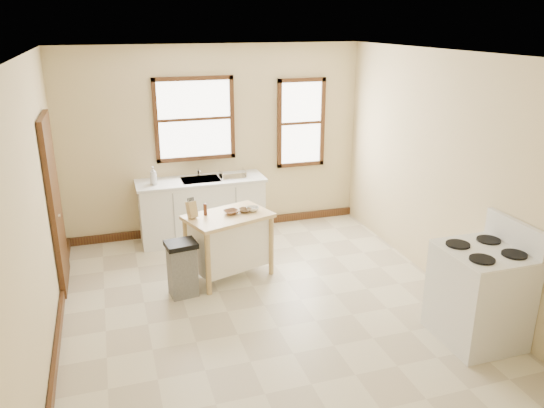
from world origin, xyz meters
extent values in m
plane|color=beige|center=(0.00, 0.00, 0.00)|extent=(5.00, 5.00, 0.00)
plane|color=white|center=(0.00, 0.00, 2.80)|extent=(5.00, 5.00, 0.00)
cube|color=beige|center=(0.00, 2.50, 1.40)|extent=(4.50, 0.04, 2.80)
cube|color=beige|center=(-2.25, 0.00, 1.40)|extent=(0.04, 5.00, 2.80)
cube|color=beige|center=(2.25, 0.00, 1.40)|extent=(0.04, 5.00, 2.80)
cube|color=#3C1E10|center=(-2.21, 1.30, 1.05)|extent=(0.06, 0.90, 2.10)
cube|color=#3C1E10|center=(0.00, 2.47, 0.06)|extent=(4.50, 0.04, 0.12)
cube|color=#3C1E10|center=(-2.22, 0.00, 0.06)|extent=(0.04, 5.00, 0.12)
cylinder|color=silver|center=(-0.30, 2.38, 1.03)|extent=(0.03, 0.03, 0.22)
imported|color=#B2B2B2|center=(-0.97, 2.14, 1.05)|extent=(0.11, 0.11, 0.26)
imported|color=#B2B2B2|center=(-0.97, 2.17, 1.02)|extent=(0.09, 0.10, 0.19)
cylinder|color=#432012|center=(-0.48, 0.94, 0.91)|extent=(0.06, 0.06, 0.15)
imported|color=brown|center=(-0.16, 0.89, 0.86)|extent=(0.23, 0.23, 0.05)
imported|color=brown|center=(0.02, 0.90, 0.85)|extent=(0.23, 0.23, 0.04)
imported|color=white|center=(0.12, 0.90, 0.86)|extent=(0.22, 0.22, 0.05)
camera|label=1|loc=(-1.55, -5.15, 3.12)|focal=35.00mm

